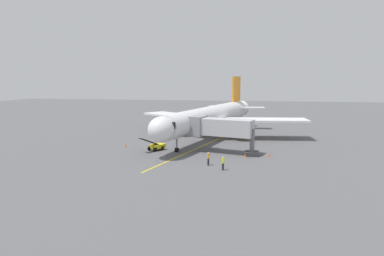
{
  "coord_description": "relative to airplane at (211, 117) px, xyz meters",
  "views": [
    {
      "loc": [
        -8.71,
        63.52,
        11.22
      ],
      "look_at": [
        0.71,
        6.94,
        3.0
      ],
      "focal_mm": 32.89,
      "sensor_mm": 36.0,
      "label": 1
    }
  ],
  "objects": [
    {
      "name": "jet_bridge",
      "position": [
        -2.17,
        12.3,
        -0.24
      ],
      "size": [
        11.45,
        5.57,
        5.4
      ],
      "color": "#B7B7BC",
      "rests_on": "ground"
    },
    {
      "name": "ground_crew_marshaller",
      "position": [
        -4.08,
        22.65,
        -3.12
      ],
      "size": [
        0.34,
        0.45,
        1.71
      ],
      "color": "#23232D",
      "rests_on": "ground"
    },
    {
      "name": "safety_cone_nose_right",
      "position": [
        -10.03,
        14.49,
        -3.73
      ],
      "size": [
        0.32,
        0.32,
        0.55
      ],
      "primitive_type": "cone",
      "color": "#F2590F",
      "rests_on": "ground"
    },
    {
      "name": "safety_cone_nose_left",
      "position": [
        -6.64,
        14.85,
        -3.73
      ],
      "size": [
        0.32,
        0.32,
        0.55
      ],
      "primitive_type": "cone",
      "color": "#F2590F",
      "rests_on": "ground"
    },
    {
      "name": "airplane",
      "position": [
        0.0,
        0.0,
        0.0
      ],
      "size": [
        33.55,
        39.68,
        11.5
      ],
      "color": "white",
      "rests_on": "ground"
    },
    {
      "name": "ground_plane",
      "position": [
        1.5,
        1.04,
        -4.0
      ],
      "size": [
        220.0,
        220.0,
        0.0
      ],
      "primitive_type": "plane",
      "color": "#565659"
    },
    {
      "name": "ground_crew_wing_walker",
      "position": [
        -6.69,
        -5.73,
        -3.12
      ],
      "size": [
        0.46,
        0.37,
        1.71
      ],
      "color": "#23232D",
      "rests_on": "ground"
    },
    {
      "name": "ground_crew_loader",
      "position": [
        -2.02,
        20.56,
        -3.12
      ],
      "size": [
        0.36,
        0.46,
        1.71
      ],
      "color": "#23232D",
      "rests_on": "ground"
    },
    {
      "name": "apron_lead_in_line",
      "position": [
        0.07,
        6.27,
        -4.0
      ],
      "size": [
        10.9,
        38.62,
        0.01
      ],
      "primitive_type": "cube",
      "rotation": [
        0.0,
        0.0,
        -0.27
      ],
      "color": "yellow",
      "rests_on": "ground"
    },
    {
      "name": "safety_cone_wing_port",
      "position": [
        12.75,
        10.69,
        -3.73
      ],
      "size": [
        0.32,
        0.32,
        0.55
      ],
      "primitive_type": "cone",
      "color": "#F2590F",
      "rests_on": "ground"
    },
    {
      "name": "belt_loader_near_nose",
      "position": [
        7.13,
        12.4,
        -3.29
      ],
      "size": [
        3.43,
        4.52,
        2.32
      ],
      "color": "yellow",
      "rests_on": "ground"
    }
  ]
}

